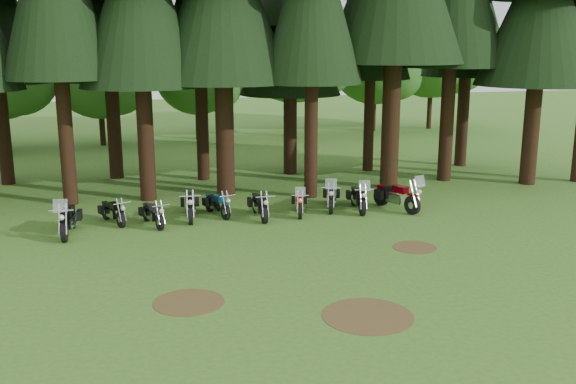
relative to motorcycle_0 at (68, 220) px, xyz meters
name	(u,v)px	position (x,y,z in m)	size (l,w,h in m)	color
ground	(283,265)	(6.17, -4.98, -0.51)	(120.00, 120.00, 0.00)	#396626
pine_back_4	(290,3)	(10.20, 8.27, 7.74)	(4.94, 4.94, 13.78)	#311C10
decid_2	(3,68)	(-4.27, 19.80, 4.45)	(6.72, 6.53, 8.40)	#311C10
decid_3	(103,74)	(1.45, 20.15, 4.01)	(6.12, 5.95, 7.65)	#311C10
decid_4	(201,74)	(7.75, 21.35, 3.86)	(5.93, 5.76, 7.41)	#311C10
decid_5	(300,46)	(14.46, 20.73, 5.73)	(8.45, 8.21, 10.56)	#311C10
decid_6	(380,60)	(21.02, 22.03, 4.70)	(7.06, 6.86, 8.82)	#311C10
decid_7	(439,46)	(25.63, 21.85, 5.72)	(8.44, 8.20, 10.55)	#311C10
dirt_patch_0	(189,302)	(3.17, -6.98, -0.50)	(1.80, 1.80, 0.01)	#4C3D1E
dirt_patch_1	(415,247)	(10.67, -4.48, -0.50)	(1.40, 1.40, 0.01)	#4C3D1E
dirt_patch_2	(368,316)	(7.17, -8.98, -0.50)	(2.20, 2.20, 0.01)	#4C3D1E
motorcycle_0	(68,220)	(0.00, 0.00, 0.00)	(0.58, 2.41, 1.51)	black
motorcycle_1	(113,212)	(1.48, 1.07, -0.10)	(0.83, 1.86, 0.80)	black
motorcycle_2	(153,215)	(2.84, 0.37, -0.10)	(0.64, 1.92, 0.80)	black
motorcycle_3	(190,206)	(4.24, 0.97, -0.03)	(0.43, 2.31, 0.94)	black
motorcycle_4	(217,205)	(5.28, 1.13, -0.09)	(0.66, 1.95, 0.81)	black
motorcycle_5	(260,206)	(6.75, 0.35, -0.05)	(0.32, 2.19, 0.89)	black
motorcycle_6	(300,203)	(8.33, 0.47, -0.08)	(0.78, 2.01, 1.27)	black
motorcycle_7	(331,197)	(9.76, 0.89, -0.02)	(1.06, 2.23, 1.44)	black
motorcycle_8	(358,199)	(10.68, 0.36, -0.03)	(0.67, 2.26, 1.42)	black
motorcycle_9	(397,197)	(12.16, 0.04, 0.02)	(1.12, 2.43, 1.56)	black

